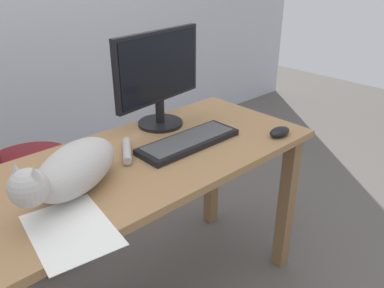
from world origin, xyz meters
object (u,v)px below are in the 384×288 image
object	(u,v)px
cat	(72,169)
keyboard	(189,141)
computer_mouse	(280,132)
monitor	(159,76)
office_chair	(22,187)

from	to	relation	value
cat	keyboard	bearing A→B (deg)	1.00
cat	computer_mouse	xyz separation A→B (m)	(0.84, -0.19, -0.06)
monitor	computer_mouse	distance (m)	0.57
cat	office_chair	bearing A→B (deg)	85.83
office_chair	cat	bearing A→B (deg)	-94.17
office_chair	computer_mouse	xyz separation A→B (m)	(0.79, -0.92, 0.36)
monitor	cat	world-z (taller)	monitor
office_chair	computer_mouse	size ratio (longest dim) A/B	8.52
computer_mouse	office_chair	bearing A→B (deg)	130.54
cat	computer_mouse	size ratio (longest dim) A/B	5.04
office_chair	monitor	size ratio (longest dim) A/B	1.96
computer_mouse	monitor	bearing A→B (deg)	123.97
office_chair	keyboard	size ratio (longest dim) A/B	2.13
cat	computer_mouse	bearing A→B (deg)	-12.66
keyboard	monitor	bearing A→B (deg)	79.11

